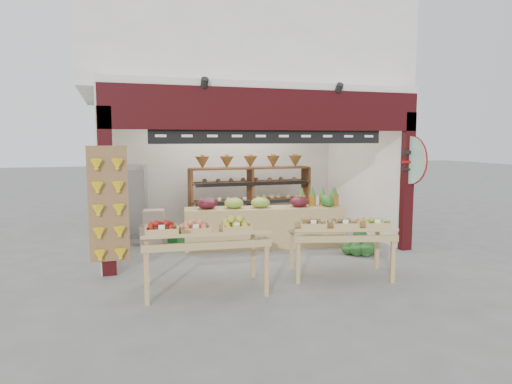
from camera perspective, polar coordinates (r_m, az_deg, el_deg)
The scene contains 11 objects.
ground at distance 9.15m, azimuth -0.19°, elevation -6.95°, with size 60.00×60.00×0.00m, color slate.
shop_structure at distance 10.59m, azimuth -2.94°, elevation 16.26°, with size 6.36×5.12×5.40m.
banana_board at distance 7.38m, azimuth -17.95°, elevation -1.74°, with size 0.60×0.15×1.80m.
gift_sign at distance 9.13m, azimuth 18.81°, elevation 3.78°, with size 0.04×0.93×0.92m.
back_shelving at distance 10.53m, azimuth -0.71°, elevation 0.95°, with size 2.84×0.46×1.77m.
refrigerator at distance 10.42m, azimuth -15.27°, elevation -1.07°, with size 0.62×0.62×1.59m, color #B4B7BC.
cardboard_stack at distance 9.62m, azimuth -11.39°, elevation -4.81°, with size 1.07×0.77×0.71m.
mid_counter at distance 9.15m, azimuth 1.08°, elevation -4.15°, with size 3.23×1.11×1.01m.
display_table_left at distance 6.54m, azimuth -7.60°, elevation -5.05°, with size 1.79×1.10×1.08m.
display_table_right at distance 7.26m, azimuth 10.51°, elevation -4.36°, with size 1.72×1.23×0.99m.
watermelon_pile at distance 8.81m, azimuth 12.74°, elevation -6.56°, with size 0.63×0.63×0.49m.
Camera 1 is at (-2.68, -8.48, 2.15)m, focal length 32.00 mm.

